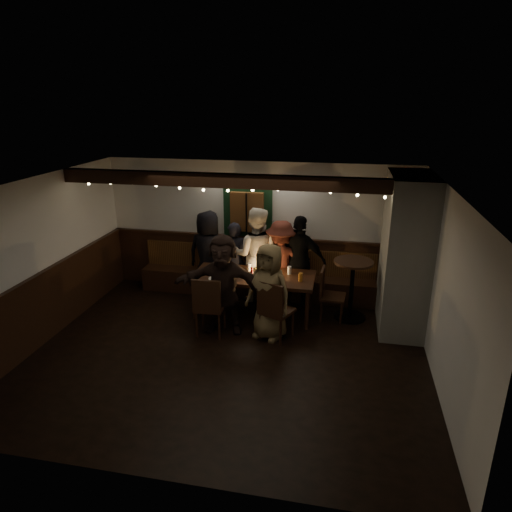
% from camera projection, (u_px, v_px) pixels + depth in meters
% --- Properties ---
extents(room, '(6.02, 5.01, 2.62)m').
position_uv_depth(room, '(308.00, 262.00, 7.77)').
color(room, black).
rests_on(room, ground).
extents(dining_table, '(2.13, 0.91, 0.92)m').
position_uv_depth(dining_table, '(254.00, 279.00, 8.05)').
color(dining_table, black).
rests_on(dining_table, ground).
extents(chair_near_left, '(0.48, 0.48, 1.03)m').
position_uv_depth(chair_near_left, '(209.00, 304.00, 7.35)').
color(chair_near_left, black).
rests_on(chair_near_left, ground).
extents(chair_near_right, '(0.61, 0.61, 1.03)m').
position_uv_depth(chair_near_right, '(274.00, 308.00, 7.21)').
color(chair_near_right, black).
rests_on(chair_near_right, ground).
extents(chair_end, '(0.45, 0.45, 0.94)m').
position_uv_depth(chair_end, '(328.00, 291.00, 7.94)').
color(chair_end, black).
rests_on(chair_end, ground).
extents(high_top, '(0.68, 0.68, 1.08)m').
position_uv_depth(high_top, '(352.00, 282.00, 7.93)').
color(high_top, black).
rests_on(high_top, ground).
extents(person_a, '(0.88, 0.63, 1.70)m').
position_uv_depth(person_a, '(208.00, 254.00, 8.84)').
color(person_a, black).
rests_on(person_a, ground).
extents(person_b, '(0.61, 0.46, 1.51)m').
position_uv_depth(person_b, '(235.00, 260.00, 8.79)').
color(person_b, black).
rests_on(person_b, ground).
extents(person_c, '(0.92, 0.73, 1.82)m').
position_uv_depth(person_c, '(256.00, 255.00, 8.62)').
color(person_c, beige).
rests_on(person_c, ground).
extents(person_d, '(1.14, 0.81, 1.60)m').
position_uv_depth(person_d, '(281.00, 262.00, 8.54)').
color(person_d, '#4E2018').
rests_on(person_d, ground).
extents(person_e, '(1.06, 0.59, 1.70)m').
position_uv_depth(person_e, '(300.00, 261.00, 8.47)').
color(person_e, black).
rests_on(person_e, ground).
extents(person_f, '(1.57, 0.54, 1.68)m').
position_uv_depth(person_f, '(223.00, 284.00, 7.45)').
color(person_f, black).
rests_on(person_f, ground).
extents(person_g, '(0.90, 0.74, 1.59)m').
position_uv_depth(person_g, '(269.00, 292.00, 7.26)').
color(person_g, brown).
rests_on(person_g, ground).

